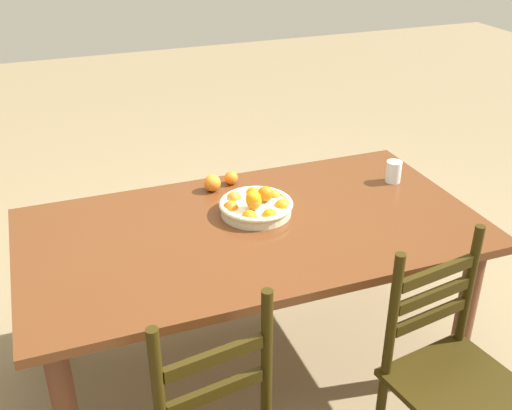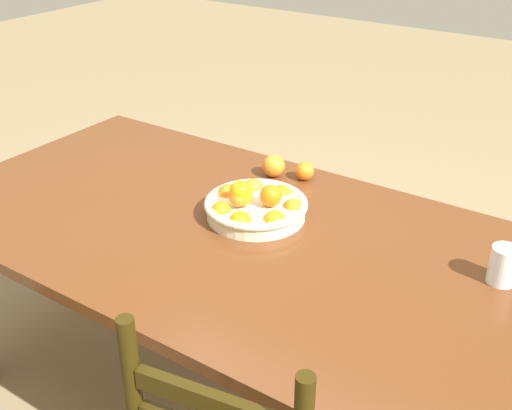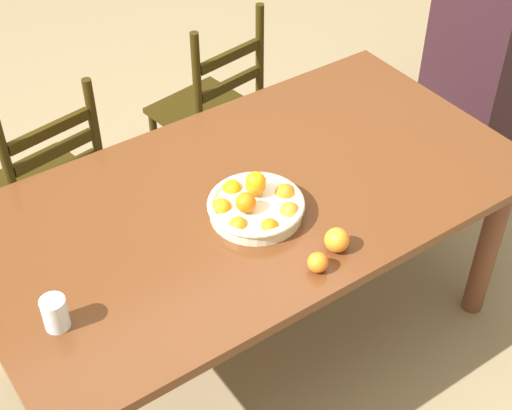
% 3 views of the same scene
% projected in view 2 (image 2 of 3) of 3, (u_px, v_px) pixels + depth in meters
% --- Properties ---
extents(ground_plane, '(12.00, 12.00, 0.00)m').
position_uv_depth(ground_plane, '(229.00, 406.00, 2.23)').
color(ground_plane, '#867251').
extents(dining_table, '(1.87, 1.00, 0.74)m').
position_uv_depth(dining_table, '(224.00, 253.00, 1.93)').
color(dining_table, '#582E16').
rests_on(dining_table, ground).
extents(fruit_bowl, '(0.31, 0.31, 0.13)m').
position_uv_depth(fruit_bowl, '(255.00, 206.00, 1.91)').
color(fruit_bowl, beige).
rests_on(fruit_bowl, dining_table).
extents(orange_loose_0, '(0.08, 0.08, 0.08)m').
position_uv_depth(orange_loose_0, '(274.00, 166.00, 2.16)').
color(orange_loose_0, orange).
rests_on(orange_loose_0, dining_table).
extents(orange_loose_1, '(0.06, 0.06, 0.06)m').
position_uv_depth(orange_loose_1, '(305.00, 171.00, 2.14)').
color(orange_loose_1, orange).
rests_on(orange_loose_1, dining_table).
extents(drinking_glass, '(0.07, 0.07, 0.10)m').
position_uv_depth(drinking_glass, '(503.00, 265.00, 1.60)').
color(drinking_glass, silver).
rests_on(drinking_glass, dining_table).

